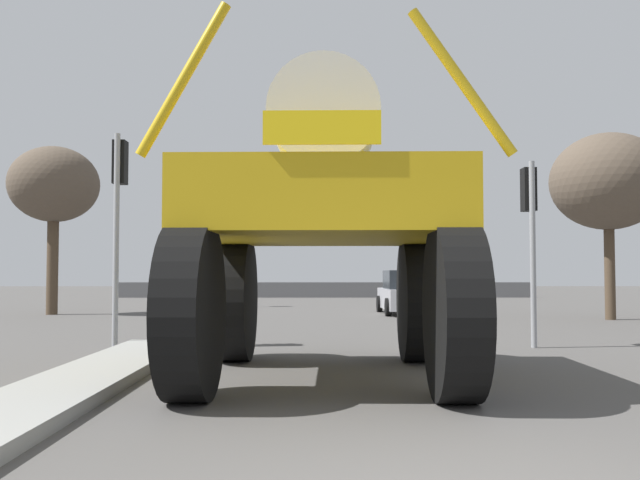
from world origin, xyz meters
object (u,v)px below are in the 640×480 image
(traffic_signal_near_left, at_px, (119,192))
(traffic_signal_near_right, at_px, (530,212))
(oversize_sprayer, at_px, (325,226))
(traffic_signal_far_right, at_px, (223,248))
(bare_tree_left, at_px, (54,186))
(bare_tree_right, at_px, (608,182))
(traffic_signal_far_left, at_px, (404,251))
(sedan_ahead, at_px, (408,293))

(traffic_signal_near_left, distance_m, traffic_signal_near_right, 7.91)
(oversize_sprayer, xyz_separation_m, traffic_signal_far_right, (-3.92, 20.98, 0.44))
(bare_tree_left, bearing_deg, bare_tree_right, -9.55)
(oversize_sprayer, height_order, bare_tree_left, bare_tree_left)
(oversize_sprayer, height_order, traffic_signal_far_left, oversize_sprayer)
(sedan_ahead, distance_m, traffic_signal_near_right, 11.55)
(bare_tree_left, height_order, bare_tree_right, bare_tree_left)
(bare_tree_left, distance_m, bare_tree_right, 18.31)
(oversize_sprayer, relative_size, traffic_signal_far_left, 1.77)
(oversize_sprayer, distance_m, traffic_signal_far_left, 21.32)
(traffic_signal_near_right, relative_size, traffic_signal_far_right, 1.04)
(traffic_signal_near_left, bearing_deg, sedan_ahead, 58.13)
(traffic_signal_near_left, xyz_separation_m, bare_tree_left, (-5.23, 11.20, 1.48))
(sedan_ahead, height_order, traffic_signal_far_right, traffic_signal_far_right)
(traffic_signal_near_right, bearing_deg, traffic_signal_far_left, 90.82)
(traffic_signal_near_right, xyz_separation_m, bare_tree_left, (-13.13, 11.19, 1.86))
(traffic_signal_far_left, bearing_deg, traffic_signal_far_right, -179.98)
(bare_tree_left, bearing_deg, traffic_signal_near_right, -40.45)
(traffic_signal_far_left, relative_size, traffic_signal_far_right, 0.95)
(traffic_signal_near_right, distance_m, bare_tree_left, 17.35)
(traffic_signal_near_right, bearing_deg, traffic_signal_near_left, -179.94)
(oversize_sprayer, distance_m, bare_tree_left, 17.95)
(sedan_ahead, distance_m, bare_tree_left, 12.85)
(traffic_signal_near_left, relative_size, traffic_signal_far_right, 1.19)
(traffic_signal_near_left, bearing_deg, traffic_signal_far_left, 65.62)
(traffic_signal_far_right, relative_size, bare_tree_left, 0.59)
(sedan_ahead, xyz_separation_m, bare_tree_right, (5.76, -3.21, 3.50))
(bare_tree_left, bearing_deg, sedan_ahead, 0.81)
(traffic_signal_near_left, height_order, bare_tree_left, bare_tree_left)
(bare_tree_left, bearing_deg, oversize_sprayer, -59.27)
(sedan_ahead, distance_m, traffic_signal_near_left, 13.58)
(traffic_signal_near_left, distance_m, traffic_signal_far_right, 16.90)
(traffic_signal_far_left, bearing_deg, traffic_signal_near_right, -89.18)
(sedan_ahead, distance_m, traffic_signal_far_left, 5.79)
(traffic_signal_far_left, bearing_deg, bare_tree_right, -59.37)
(traffic_signal_near_left, relative_size, bare_tree_right, 0.71)
(traffic_signal_near_right, bearing_deg, oversize_sprayer, -134.58)
(oversize_sprayer, distance_m, sedan_ahead, 15.85)
(oversize_sprayer, xyz_separation_m, traffic_signal_near_right, (4.04, 4.10, 0.54))
(traffic_signal_far_right, relative_size, bare_tree_right, 0.59)
(traffic_signal_far_right, bearing_deg, traffic_signal_near_left, -89.80)
(traffic_signal_near_left, relative_size, traffic_signal_near_right, 1.15)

